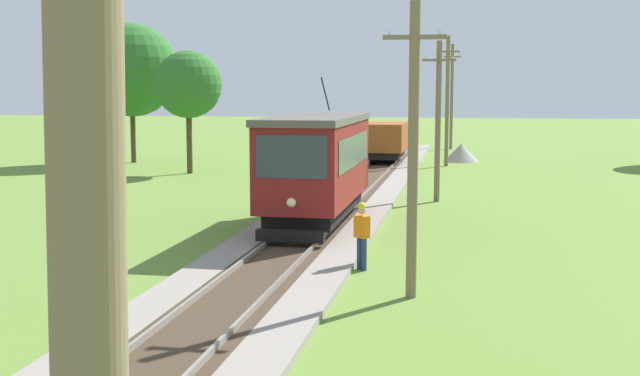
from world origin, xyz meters
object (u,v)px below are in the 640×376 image
object	(u,v)px
freight_car	(386,140)
utility_pole_near_tram	(413,147)
red_tram	(317,164)
track_worker	(362,233)
gravel_pile	(461,153)
tree_right_near	(188,85)
utility_pole_distant	(452,96)
tree_left_far	(131,70)
utility_pole_foreground	(89,374)
utility_pole_mid	(438,119)
utility_pole_far	(447,100)

from	to	relation	value
freight_car	utility_pole_near_tram	world-z (taller)	utility_pole_near_tram
red_tram	track_worker	size ratio (longest dim) A/B	4.79
red_tram	gravel_pile	distance (m)	26.99
red_tram	tree_right_near	xyz separation A→B (m)	(-10.36, 16.37, 2.76)
utility_pole_distant	tree_right_near	xyz separation A→B (m)	(-14.11, -21.57, 0.73)
track_worker	gravel_pile	bearing A→B (deg)	34.97
gravel_pile	tree_left_far	world-z (taller)	tree_left_far
utility_pole_foreground	gravel_pile	xyz separation A→B (m)	(0.88, 50.56, -3.21)
utility_pole_foreground	tree_right_near	distance (m)	42.79
utility_pole_mid	track_worker	xyz separation A→B (m)	(-1.45, -13.47, -2.47)
red_tram	utility_pole_far	xyz separation A→B (m)	(3.76, 23.20, 1.87)
utility_pole_foreground	tree_left_far	size ratio (longest dim) A/B	0.83
red_tram	utility_pole_mid	world-z (taller)	utility_pole_mid
utility_pole_distant	track_worker	bearing A→B (deg)	-91.89
freight_car	tree_left_far	distance (m)	16.82
red_tram	freight_car	world-z (taller)	red_tram
utility_pole_near_tram	track_worker	distance (m)	3.74
freight_car	utility_pole_foreground	distance (m)	47.57
red_tram	tree_right_near	bearing A→B (deg)	122.33
utility_pole_near_tram	gravel_pile	xyz separation A→B (m)	(0.88, 34.99, -2.82)
utility_pole_near_tram	tree_right_near	size ratio (longest dim) A/B	0.97
utility_pole_mid	utility_pole_foreground	bearing A→B (deg)	-90.00
utility_pole_far	tree_left_far	distance (m)	20.08
utility_pole_foreground	red_tram	bearing A→B (deg)	98.89
tree_left_far	tree_right_near	bearing A→B (deg)	-44.40
red_tram	utility_pole_near_tram	xyz separation A→B (m)	(3.76, -8.45, 1.21)
utility_pole_far	track_worker	world-z (taller)	utility_pole_far
tree_right_near	red_tram	bearing A→B (deg)	-57.67
track_worker	tree_left_far	xyz separation A→B (m)	(-18.51, 28.09, 4.93)
gravel_pile	utility_pole_foreground	bearing A→B (deg)	-91.00
tree_right_near	gravel_pile	bearing A→B (deg)	34.16
utility_pole_foreground	tree_left_far	xyz separation A→B (m)	(-19.96, 46.11, 2.12)
freight_car	gravel_pile	xyz separation A→B (m)	(4.64, 3.19, -0.97)
red_tram	utility_pole_foreground	size ratio (longest dim) A/B	1.15
utility_pole_foreground	gravel_pile	distance (m)	50.67
utility_pole_far	track_worker	size ratio (longest dim) A/B	4.44
red_tram	utility_pole_distant	distance (m)	38.18
tree_right_near	track_worker	bearing A→B (deg)	-60.49
red_tram	freight_car	bearing A→B (deg)	90.01
utility_pole_near_tram	track_worker	bearing A→B (deg)	120.68
track_worker	tree_left_far	world-z (taller)	tree_left_far
utility_pole_foreground	utility_pole_distant	size ratio (longest dim) A/B	0.90
utility_pole_far	gravel_pile	xyz separation A→B (m)	(0.88, 3.34, -3.47)
utility_pole_near_tram	utility_pole_far	world-z (taller)	utility_pole_far
red_tram	tree_left_far	world-z (taller)	tree_left_far
gravel_pile	track_worker	distance (m)	32.63
freight_car	gravel_pile	world-z (taller)	freight_car
utility_pole_far	gravel_pile	distance (m)	4.90
red_tram	track_worker	distance (m)	6.54
utility_pole_foreground	gravel_pile	bearing A→B (deg)	89.00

